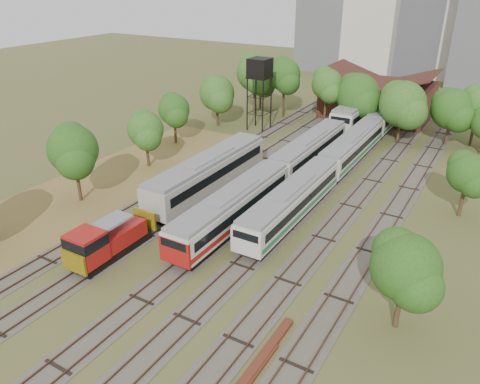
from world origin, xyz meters
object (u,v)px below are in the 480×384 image
Objects in this scene: railcar_red_set at (276,175)px; railcar_green_set at (352,147)px; shunter_locomotive at (104,243)px; water_tower at (260,70)px.

railcar_red_set reaches higher than railcar_green_set.
railcar_green_set is at bearing 72.24° from shunter_locomotive.
railcar_red_set is 0.66× the size of railcar_green_set.
shunter_locomotive is at bearing -107.76° from railcar_green_set.
railcar_green_set is at bearing -19.03° from water_tower.
railcar_green_set is 18.22m from water_tower.
railcar_red_set is 22.81m from water_tower.
water_tower is at bearing 99.22° from shunter_locomotive.
railcar_red_set is at bearing -107.50° from railcar_green_set.
shunter_locomotive is at bearing -80.78° from water_tower.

